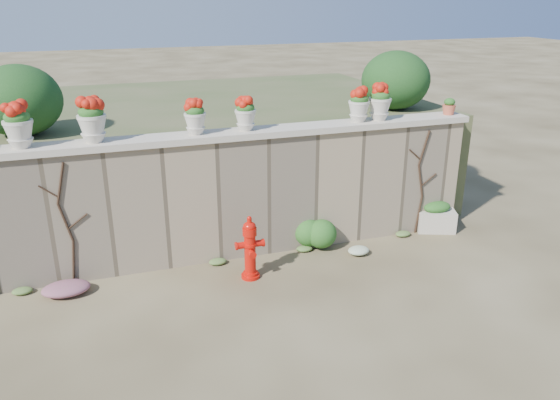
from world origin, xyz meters
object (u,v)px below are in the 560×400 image
object	(u,v)px
fire_hydrant	(250,248)
urn_pot_0	(18,126)
terracotta_pot	(449,107)
planter_box	(436,217)

from	to	relation	value
fire_hydrant	urn_pot_0	bearing A→B (deg)	164.73
terracotta_pot	urn_pot_0	bearing A→B (deg)	180.00
planter_box	terracotta_pot	xyz separation A→B (m)	(0.20, 0.25, 1.97)
urn_pot_0	terracotta_pot	distance (m)	6.92
urn_pot_0	fire_hydrant	bearing A→B (deg)	-16.39
urn_pot_0	terracotta_pot	world-z (taller)	urn_pot_0
urn_pot_0	planter_box	bearing A→B (deg)	-2.13
urn_pot_0	terracotta_pot	xyz separation A→B (m)	(6.92, 0.00, -0.18)
fire_hydrant	urn_pot_0	world-z (taller)	urn_pot_0
planter_box	urn_pot_0	bearing A→B (deg)	-161.05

